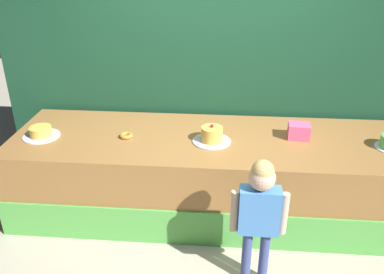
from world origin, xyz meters
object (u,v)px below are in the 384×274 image
(donut, at_px, (126,136))
(cake_center, at_px, (212,135))
(child_figure, at_px, (260,207))
(cake_left, at_px, (41,132))
(pink_box, at_px, (299,131))

(donut, distance_m, cake_center, 0.81)
(child_figure, bearing_deg, cake_left, 157.24)
(child_figure, relative_size, cake_center, 3.07)
(pink_box, xyz_separation_m, cake_left, (-2.41, -0.17, -0.03))
(child_figure, relative_size, cake_left, 3.17)
(pink_box, bearing_deg, cake_center, -169.87)
(child_figure, height_order, cake_left, child_figure)
(child_figure, xyz_separation_m, pink_box, (0.42, 1.01, 0.16))
(cake_center, bearing_deg, child_figure, -65.93)
(cake_center, bearing_deg, pink_box, 10.13)
(pink_box, height_order, cake_left, pink_box)
(child_figure, height_order, cake_center, child_figure)
(pink_box, height_order, donut, pink_box)
(pink_box, distance_m, cake_left, 2.42)
(pink_box, bearing_deg, donut, -175.63)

